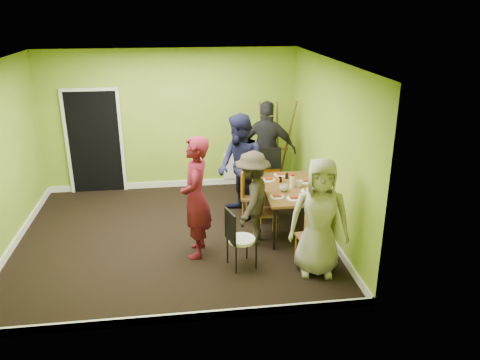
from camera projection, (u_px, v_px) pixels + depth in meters
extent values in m
plane|color=black|center=(174.00, 236.00, 7.68)|extent=(5.00, 5.00, 0.00)
cube|color=olive|center=(171.00, 121.00, 9.27)|extent=(5.00, 0.04, 2.80)
cube|color=olive|center=(168.00, 217.00, 5.10)|extent=(5.00, 0.04, 2.80)
cube|color=olive|center=(327.00, 149.00, 7.49)|extent=(0.04, 4.50, 2.80)
cube|color=white|center=(165.00, 62.00, 6.69)|extent=(5.00, 4.50, 0.04)
cube|color=black|center=(95.00, 142.00, 9.19)|extent=(1.00, 0.05, 2.04)
cube|color=white|center=(236.00, 166.00, 9.76)|extent=(0.50, 0.04, 0.55)
cylinder|color=black|center=(274.00, 229.00, 7.14)|extent=(0.04, 0.04, 0.71)
cylinder|color=black|center=(324.00, 226.00, 7.23)|extent=(0.04, 0.04, 0.71)
cylinder|color=black|center=(259.00, 195.00, 8.42)|extent=(0.04, 0.04, 0.71)
cylinder|color=black|center=(301.00, 192.00, 8.51)|extent=(0.04, 0.04, 0.71)
cube|color=brown|center=(290.00, 188.00, 7.69)|extent=(0.90, 1.50, 0.04)
cylinder|color=orange|center=(247.00, 204.00, 8.38)|extent=(0.02, 0.02, 0.42)
cylinder|color=orange|center=(243.00, 211.00, 8.09)|extent=(0.02, 0.02, 0.42)
cylinder|color=orange|center=(264.00, 206.00, 8.31)|extent=(0.02, 0.02, 0.42)
cylinder|color=orange|center=(261.00, 213.00, 8.02)|extent=(0.02, 0.02, 0.42)
cube|color=brown|center=(254.00, 197.00, 8.12)|extent=(0.49, 0.49, 0.04)
cube|color=orange|center=(244.00, 183.00, 8.07)|extent=(0.16, 0.34, 0.47)
cylinder|color=orange|center=(254.00, 220.00, 7.75)|extent=(0.02, 0.02, 0.43)
cylinder|color=orange|center=(255.00, 229.00, 7.45)|extent=(0.02, 0.02, 0.43)
cylinder|color=orange|center=(273.00, 220.00, 7.77)|extent=(0.02, 0.02, 0.43)
cylinder|color=orange|center=(276.00, 228.00, 7.46)|extent=(0.02, 0.02, 0.43)
cube|color=brown|center=(265.00, 212.00, 7.53)|extent=(0.41, 0.41, 0.04)
cube|color=orange|center=(254.00, 198.00, 7.43)|extent=(0.06, 0.36, 0.48)
cylinder|color=orange|center=(278.00, 188.00, 9.06)|extent=(0.03, 0.03, 0.45)
cylinder|color=orange|center=(261.00, 189.00, 9.03)|extent=(0.03, 0.03, 0.45)
cylinder|color=orange|center=(282.00, 195.00, 8.75)|extent=(0.03, 0.03, 0.45)
cylinder|color=orange|center=(264.00, 195.00, 8.71)|extent=(0.03, 0.03, 0.45)
cube|color=brown|center=(271.00, 180.00, 8.81)|extent=(0.41, 0.41, 0.04)
cube|color=orange|center=(270.00, 164.00, 8.89)|extent=(0.38, 0.04, 0.50)
cylinder|color=orange|center=(303.00, 256.00, 6.70)|extent=(0.02, 0.02, 0.40)
cylinder|color=orange|center=(323.00, 253.00, 6.77)|extent=(0.02, 0.02, 0.40)
cylinder|color=orange|center=(296.00, 246.00, 6.97)|extent=(0.02, 0.02, 0.40)
cylinder|color=orange|center=(314.00, 243.00, 7.04)|extent=(0.02, 0.02, 0.40)
cube|color=brown|center=(310.00, 237.00, 6.80)|extent=(0.39, 0.39, 0.04)
cube|color=orange|center=(315.00, 228.00, 6.56)|extent=(0.33, 0.07, 0.44)
cylinder|color=black|center=(227.00, 250.00, 6.82)|extent=(0.02, 0.02, 0.41)
cylinder|color=black|center=(236.00, 260.00, 6.56)|extent=(0.02, 0.02, 0.41)
cylinder|color=black|center=(247.00, 246.00, 6.94)|extent=(0.02, 0.02, 0.41)
cylinder|color=black|center=(256.00, 256.00, 6.68)|extent=(0.02, 0.02, 0.41)
cylinder|color=white|center=(242.00, 240.00, 6.67)|extent=(0.39, 0.39, 0.05)
cube|color=black|center=(230.00, 227.00, 6.52)|extent=(0.13, 0.34, 0.46)
cylinder|color=brown|center=(263.00, 146.00, 9.24)|extent=(0.27, 0.44, 1.87)
cylinder|color=brown|center=(287.00, 146.00, 9.30)|extent=(0.27, 0.44, 1.87)
cylinder|color=brown|center=(278.00, 150.00, 9.02)|extent=(0.04, 0.42, 1.82)
cube|color=brown|center=(275.00, 149.00, 9.24)|extent=(0.50, 0.04, 0.04)
cylinder|color=white|center=(269.00, 180.00, 7.99)|extent=(0.23, 0.23, 0.01)
cylinder|color=white|center=(277.00, 197.00, 7.29)|extent=(0.22, 0.22, 0.01)
cylinder|color=white|center=(280.00, 175.00, 8.22)|extent=(0.25, 0.25, 0.01)
cylinder|color=white|center=(294.00, 198.00, 7.23)|extent=(0.24, 0.24, 0.01)
cylinder|color=white|center=(305.00, 182.00, 7.91)|extent=(0.23, 0.23, 0.01)
cylinder|color=white|center=(309.00, 192.00, 7.49)|extent=(0.26, 0.26, 0.01)
cylinder|color=white|center=(292.00, 181.00, 7.65)|extent=(0.08, 0.08, 0.20)
cylinder|color=blue|center=(312.00, 189.00, 7.38)|extent=(0.08, 0.08, 0.19)
cylinder|color=orange|center=(279.00, 181.00, 7.85)|extent=(0.04, 0.04, 0.07)
cylinder|color=black|center=(280.00, 179.00, 7.90)|extent=(0.06, 0.06, 0.09)
cylinder|color=black|center=(287.00, 176.00, 8.04)|extent=(0.06, 0.06, 0.09)
cylinder|color=black|center=(301.00, 196.00, 7.22)|extent=(0.06, 0.06, 0.09)
imported|color=white|center=(284.00, 188.00, 7.51)|extent=(0.13, 0.13, 0.10)
imported|color=white|center=(299.00, 184.00, 7.70)|extent=(0.11, 0.11, 0.10)
imported|color=#580F1D|center=(196.00, 198.00, 6.83)|extent=(0.52, 0.72, 1.85)
imported|color=#151636|center=(240.00, 167.00, 8.07)|extent=(0.96, 1.08, 1.85)
imported|color=#2D271E|center=(253.00, 198.00, 7.26)|extent=(0.89, 1.11, 1.50)
imported|color=black|center=(267.00, 150.00, 8.98)|extent=(1.20, 0.80, 1.89)
imported|color=gray|center=(319.00, 218.00, 6.38)|extent=(0.91, 0.68, 1.69)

